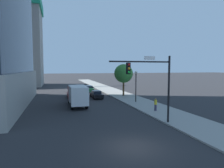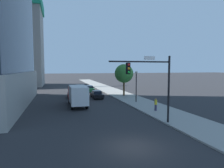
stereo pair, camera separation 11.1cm
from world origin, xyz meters
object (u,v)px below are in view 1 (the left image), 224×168
object	(u,v)px
box_truck	(77,94)
pedestrian_yellow_shirt	(156,104)
car_red	(73,94)
car_green	(88,89)
street_tree	(124,74)
car_black	(96,94)
traffic_light_pole	(151,77)
street_lamp	(136,81)
construction_building	(17,39)

from	to	relation	value
box_truck	pedestrian_yellow_shirt	distance (m)	11.22
car_red	car_green	bearing A→B (deg)	60.97
street_tree	box_truck	bearing A→B (deg)	-142.90
car_black	box_truck	size ratio (longest dim) A/B	0.62
car_green	box_truck	bearing A→B (deg)	-104.80
traffic_light_pole	car_black	world-z (taller)	traffic_light_pole
street_tree	car_red	size ratio (longest dim) A/B	1.48
traffic_light_pole	street_lamp	xyz separation A→B (m)	(3.45, 11.68, -1.22)
construction_building	street_tree	world-z (taller)	construction_building
traffic_light_pole	box_truck	xyz separation A→B (m)	(-5.78, 11.59, -2.97)
street_tree	car_red	distance (m)	10.50
traffic_light_pole	pedestrian_yellow_shirt	bearing A→B (deg)	56.80
car_red	pedestrian_yellow_shirt	world-z (taller)	pedestrian_yellow_shirt
street_lamp	car_green	world-z (taller)	street_lamp
street_lamp	box_truck	distance (m)	9.40
traffic_light_pole	street_tree	world-z (taller)	traffic_light_pole
street_tree	box_truck	world-z (taller)	street_tree
pedestrian_yellow_shirt	traffic_light_pole	bearing A→B (deg)	-123.20
street_tree	car_red	world-z (taller)	street_tree
street_tree	traffic_light_pole	bearing A→B (deg)	-101.82
construction_building	car_black	distance (m)	38.50
car_red	construction_building	bearing A→B (deg)	115.46
box_truck	pedestrian_yellow_shirt	bearing A→B (deg)	-36.16
car_red	street_lamp	bearing A→B (deg)	-41.82
car_green	pedestrian_yellow_shirt	world-z (taller)	pedestrian_yellow_shirt
construction_building	car_red	world-z (taller)	construction_building
street_lamp	street_tree	bearing A→B (deg)	85.93
construction_building	pedestrian_yellow_shirt	xyz separation A→B (m)	(23.01, -44.30, -13.54)
street_tree	car_green	size ratio (longest dim) A/B	1.34
traffic_light_pole	box_truck	bearing A→B (deg)	116.50
street_lamp	car_green	distance (m)	16.84
street_lamp	pedestrian_yellow_shirt	bearing A→B (deg)	-91.61
construction_building	car_green	size ratio (longest dim) A/B	7.62
street_tree	car_green	bearing A→B (deg)	122.87
car_green	car_red	world-z (taller)	car_green
street_lamp	pedestrian_yellow_shirt	world-z (taller)	street_lamp
traffic_light_pole	construction_building	bearing A→B (deg)	111.84
car_black	box_truck	distance (m)	7.98
street_lamp	pedestrian_yellow_shirt	distance (m)	7.15
box_truck	car_red	bearing A→B (deg)	90.00
traffic_light_pole	street_tree	size ratio (longest dim) A/B	1.06
construction_building	car_black	bearing A→B (deg)	-59.60
construction_building	pedestrian_yellow_shirt	world-z (taller)	construction_building
traffic_light_pole	car_black	distance (m)	18.78
car_red	pedestrian_yellow_shirt	xyz separation A→B (m)	(9.04, -14.96, 0.27)
street_tree	car_black	world-z (taller)	street_tree
street_lamp	car_red	size ratio (longest dim) A/B	1.18
car_black	street_lamp	bearing A→B (deg)	-52.77
car_black	box_truck	bearing A→B (deg)	-122.17
street_tree	pedestrian_yellow_shirt	world-z (taller)	street_tree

